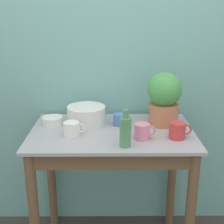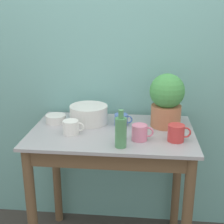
% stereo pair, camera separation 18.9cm
% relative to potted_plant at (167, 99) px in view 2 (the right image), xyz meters
% --- Properties ---
extents(wall_back, '(6.00, 0.05, 2.40)m').
position_rel_potted_plant_xyz_m(wall_back, '(-0.33, 0.26, 0.13)').
color(wall_back, '#70ADA8').
rests_on(wall_back, ground_plane).
extents(counter_table, '(1.00, 0.64, 0.89)m').
position_rel_potted_plant_xyz_m(counter_table, '(-0.33, -0.13, -0.40)').
color(counter_table, brown).
rests_on(counter_table, ground_plane).
extents(potted_plant, '(0.22, 0.22, 0.34)m').
position_rel_potted_plant_xyz_m(potted_plant, '(0.00, 0.00, 0.00)').
color(potted_plant, '#B7704C').
rests_on(potted_plant, counter_table).
extents(bowl_wash_large, '(0.25, 0.25, 0.12)m').
position_rel_potted_plant_xyz_m(bowl_wash_large, '(-0.50, 0.02, -0.12)').
color(bowl_wash_large, silver).
rests_on(bowl_wash_large, counter_table).
extents(bottle_tall, '(0.06, 0.06, 0.21)m').
position_rel_potted_plant_xyz_m(bottle_tall, '(-0.26, -0.35, -0.09)').
color(bottle_tall, '#4C8C59').
rests_on(bottle_tall, counter_table).
extents(mug_white, '(0.13, 0.10, 0.08)m').
position_rel_potted_plant_xyz_m(mug_white, '(-0.57, -0.19, -0.14)').
color(mug_white, white).
rests_on(mug_white, counter_table).
extents(mug_blue, '(0.12, 0.09, 0.08)m').
position_rel_potted_plant_xyz_m(mug_blue, '(-0.28, -0.02, -0.14)').
color(mug_blue, '#4C70B7').
rests_on(mug_blue, counter_table).
extents(mug_red, '(0.13, 0.09, 0.10)m').
position_rel_potted_plant_xyz_m(mug_red, '(0.05, -0.24, -0.13)').
color(mug_red, '#C63838').
rests_on(mug_red, counter_table).
extents(mug_pink, '(0.12, 0.09, 0.09)m').
position_rel_potted_plant_xyz_m(mug_pink, '(-0.16, -0.24, -0.13)').
color(mug_pink, pink).
rests_on(mug_pink, counter_table).
extents(bowl_small_enamel_white, '(0.13, 0.13, 0.05)m').
position_rel_potted_plant_xyz_m(bowl_small_enamel_white, '(-0.72, -0.01, -0.15)').
color(bowl_small_enamel_white, silver).
rests_on(bowl_small_enamel_white, counter_table).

